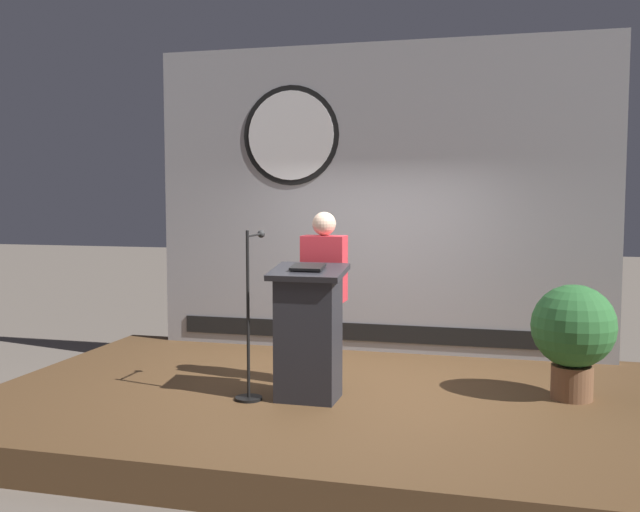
{
  "coord_description": "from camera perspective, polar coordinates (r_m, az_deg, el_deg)",
  "views": [
    {
      "loc": [
        1.47,
        -6.28,
        2.09
      ],
      "look_at": [
        -0.22,
        0.14,
        1.53
      ],
      "focal_mm": 40.76,
      "sensor_mm": 36.0,
      "label": 1
    }
  ],
  "objects": [
    {
      "name": "speaker_person",
      "position": [
        6.77,
        0.32,
        -3.3
      ],
      "size": [
        0.4,
        0.26,
        1.63
      ],
      "color": "black",
      "rests_on": "stage_platform"
    },
    {
      "name": "microphone_stand",
      "position": [
        6.43,
        -5.5,
        -6.58
      ],
      "size": [
        0.24,
        0.51,
        1.49
      ],
      "color": "black",
      "rests_on": "stage_platform"
    },
    {
      "name": "podium",
      "position": [
        6.36,
        -0.92,
        -6.07
      ],
      "size": [
        0.64,
        0.5,
        1.2
      ],
      "color": "#26262B",
      "rests_on": "stage_platform"
    },
    {
      "name": "stage_platform",
      "position": [
        6.73,
        1.57,
        -11.94
      ],
      "size": [
        6.4,
        4.0,
        0.3
      ],
      "primitive_type": "cube",
      "color": "brown",
      "rests_on": "ground"
    },
    {
      "name": "ground_plane",
      "position": [
        6.78,
        1.57,
        -13.15
      ],
      "size": [
        40.0,
        40.0,
        0.0
      ],
      "primitive_type": "plane",
      "color": "#6B6056"
    },
    {
      "name": "potted_plant",
      "position": [
        6.74,
        19.28,
        -5.59
      ],
      "size": [
        0.73,
        0.73,
        1.01
      ],
      "color": "brown",
      "rests_on": "stage_platform"
    },
    {
      "name": "banner_display",
      "position": [
        8.26,
        4.39,
        4.47
      ],
      "size": [
        5.21,
        0.12,
        3.48
      ],
      "color": "#9E9EA3",
      "rests_on": "stage_platform"
    }
  ]
}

